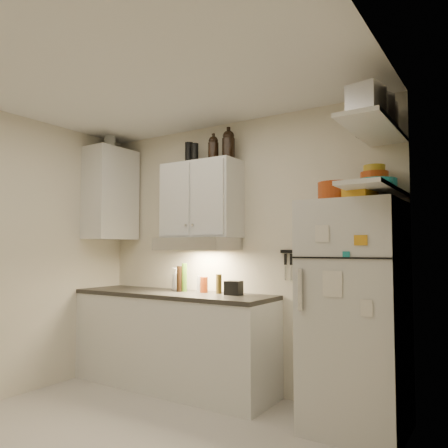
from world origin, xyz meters
The scene contains 34 objects.
ceiling centered at (0.00, 0.00, 2.61)m, with size 3.20×3.00×0.02m, color white.
back_wall centered at (0.00, 1.51, 1.30)m, with size 3.20×0.02×2.60m, color beige.
right_wall centered at (1.61, 0.00, 1.30)m, with size 0.02×3.00×2.60m, color beige.
base_cabinet centered at (-0.55, 1.20, 0.44)m, with size 2.10×0.60×0.88m, color silver.
countertop centered at (-0.55, 1.20, 0.90)m, with size 2.10×0.62×0.04m, color #2D2B27.
upper_cabinet centered at (-0.30, 1.33, 1.83)m, with size 0.80×0.33×0.75m, color silver.
side_cabinet centered at (-1.44, 1.20, 1.95)m, with size 0.33×0.55×1.00m, color silver.
range_hood centered at (-0.30, 1.27, 1.39)m, with size 0.76×0.46×0.12m, color silver.
fridge centered at (1.25, 1.16, 0.85)m, with size 0.70×0.68×1.70m, color silver.
shelf_hi centered at (1.45, 1.02, 2.20)m, with size 0.30×0.95×0.03m, color silver.
shelf_lo centered at (1.45, 1.02, 1.76)m, with size 0.30×0.95×0.03m, color silver.
knife_strip centered at (0.70, 1.49, 1.32)m, with size 0.42×0.02×0.03m, color black.
dutch_oven centered at (1.13, 1.10, 1.78)m, with size 0.26×0.26×0.15m, color #A23B12.
book_stack centered at (1.37, 0.93, 1.74)m, with size 0.17×0.22×0.07m, color orange.
spice_jar centered at (1.36, 1.09, 1.74)m, with size 0.05×0.05×0.09m, color silver.
stock_pot centered at (1.41, 1.26, 2.33)m, with size 0.32×0.32×0.23m, color silver.
tin_a centered at (1.45, 1.01, 2.33)m, with size 0.23×0.21×0.23m, color #AAAAAD.
tin_b centered at (1.47, 0.73, 2.32)m, with size 0.20×0.20×0.20m, color #AAAAAD.
bowl_teal centered at (1.41, 1.32, 1.83)m, with size 0.27×0.27×0.11m, color teal.
bowl_orange centered at (1.37, 1.35, 1.91)m, with size 0.21×0.21×0.06m, color #C14512.
bowl_yellow centered at (1.37, 1.35, 1.97)m, with size 0.17×0.17×0.05m, color gold.
plates centered at (1.46, 1.00, 1.80)m, with size 0.24×0.24×0.06m, color teal.
growler_a centered at (-0.13, 1.30, 2.32)m, with size 0.10×0.10×0.24m, color black, non-canonical shape.
growler_b centered at (0.00, 1.37, 2.35)m, with size 0.12×0.12×0.29m, color black, non-canonical shape.
thermos_a centered at (-0.37, 1.32, 2.30)m, with size 0.07×0.07×0.20m, color black.
thermos_b centered at (-0.50, 1.39, 2.32)m, with size 0.08×0.08×0.24m, color black.
side_jar centered at (-1.46, 1.20, 2.53)m, with size 0.12×0.12×0.17m, color silver.
soap_bottle centered at (-0.62, 1.35, 1.05)m, with size 0.10×0.10×0.26m, color silver.
pepper_mill centered at (-0.09, 1.33, 1.01)m, with size 0.06×0.06×0.18m, color brown.
oil_bottle centered at (-0.48, 1.31, 1.06)m, with size 0.05×0.05×0.28m, color #3D6619.
vinegar_bottle centered at (-0.52, 1.27, 1.05)m, with size 0.05×0.05×0.25m, color black.
clear_bottle centered at (-0.32, 1.34, 1.00)m, with size 0.05×0.05×0.16m, color silver.
red_jar centered at (-0.26, 1.33, 1.00)m, with size 0.08×0.08×0.15m, color #A23B12.
caddy centered at (0.10, 1.29, 0.98)m, with size 0.15×0.11×0.13m, color black.
Camera 1 is at (2.22, -2.15, 1.34)m, focal length 35.00 mm.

